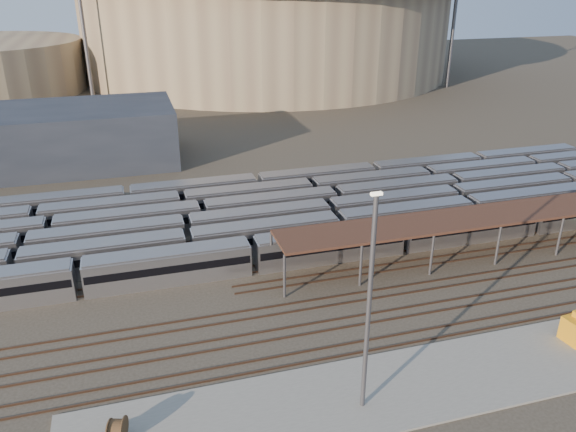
# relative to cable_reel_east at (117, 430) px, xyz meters

# --- Properties ---
(ground) EXTENTS (420.00, 420.00, 0.00)m
(ground) POSITION_rel_cable_reel_east_xyz_m (25.12, 14.42, -1.12)
(ground) COLOR #383026
(ground) RESTS_ON ground
(apron) EXTENTS (50.00, 9.00, 0.20)m
(apron) POSITION_rel_cable_reel_east_xyz_m (20.12, -0.58, -1.02)
(apron) COLOR gray
(apron) RESTS_ON ground
(subway_trains) EXTENTS (126.94, 23.90, 3.60)m
(subway_trains) POSITION_rel_cable_reel_east_xyz_m (24.86, 32.92, 0.68)
(subway_trains) COLOR #B1B1B6
(subway_trains) RESTS_ON ground
(inspection_shed) EXTENTS (60.30, 6.00, 5.30)m
(inspection_shed) POSITION_rel_cable_reel_east_xyz_m (47.12, 18.42, 3.86)
(inspection_shed) COLOR #57575C
(inspection_shed) RESTS_ON ground
(empty_tracks) EXTENTS (170.00, 9.62, 0.18)m
(empty_tracks) POSITION_rel_cable_reel_east_xyz_m (25.12, 9.42, -1.03)
(empty_tracks) COLOR #4C3323
(empty_tracks) RESTS_ON ground
(stadium) EXTENTS (124.00, 124.00, 32.50)m
(stadium) POSITION_rel_cable_reel_east_xyz_m (50.12, 154.42, 15.35)
(stadium) COLOR gray
(stadium) RESTS_ON ground
(service_building) EXTENTS (42.00, 20.00, 10.00)m
(service_building) POSITION_rel_cable_reel_east_xyz_m (-9.88, 69.42, 3.88)
(service_building) COLOR #1E232D
(service_building) RESTS_ON ground
(floodlight_0) EXTENTS (4.00, 1.00, 38.40)m
(floodlight_0) POSITION_rel_cable_reel_east_xyz_m (-4.88, 124.42, 19.53)
(floodlight_0) COLOR #57575C
(floodlight_0) RESTS_ON ground
(floodlight_2) EXTENTS (4.00, 1.00, 38.40)m
(floodlight_2) POSITION_rel_cable_reel_east_xyz_m (95.12, 114.42, 19.53)
(floodlight_2) COLOR #57575C
(floodlight_2) RESTS_ON ground
(floodlight_3) EXTENTS (4.00, 1.00, 38.40)m
(floodlight_3) POSITION_rel_cable_reel_east_xyz_m (15.12, 174.42, 19.53)
(floodlight_3) COLOR #57575C
(floodlight_3) RESTS_ON ground
(cable_reel_east) EXTENTS (1.54, 2.07, 1.84)m
(cable_reel_east) POSITION_rel_cable_reel_east_xyz_m (0.00, 0.00, 0.00)
(cable_reel_east) COLOR #503B20
(cable_reel_east) RESTS_ON apron
(yard_light_pole) EXTENTS (0.81, 0.36, 18.01)m
(yard_light_pole) POSITION_rel_cable_reel_east_xyz_m (18.56, -1.67, 8.17)
(yard_light_pole) COLOR #57575C
(yard_light_pole) RESTS_ON apron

